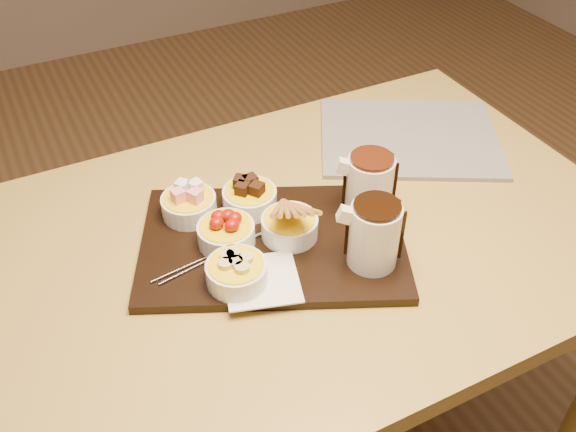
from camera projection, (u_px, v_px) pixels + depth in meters
name	position (u px, v px, depth m)	size (l,w,h in m)	color
dining_table	(302.00, 270.00, 1.23)	(1.20, 0.80, 0.75)	#AE9140
serving_board	(273.00, 243.00, 1.13)	(0.46, 0.30, 0.02)	black
napkin	(262.00, 280.00, 1.04)	(0.12, 0.12, 0.00)	white
bowl_marshmallows	(189.00, 206.00, 1.16)	(0.10, 0.10, 0.04)	white
bowl_cake	(250.00, 199.00, 1.18)	(0.10, 0.10, 0.04)	white
bowl_strawberries	(226.00, 234.00, 1.10)	(0.10, 0.10, 0.04)	white
bowl_biscotti	(290.00, 227.00, 1.12)	(0.10, 0.10, 0.04)	white
bowl_bananas	(237.00, 273.00, 1.03)	(0.10, 0.10, 0.04)	white
pitcher_dark_chocolate	(374.00, 235.00, 1.04)	(0.08, 0.08, 0.12)	silver
pitcher_milk_chocolate	(369.00, 186.00, 1.14)	(0.08, 0.08, 0.12)	silver
fondue_skewers	(220.00, 251.00, 1.09)	(0.26, 0.03, 0.01)	silver
newspaper	(409.00, 137.00, 1.39)	(0.38, 0.30, 0.01)	beige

